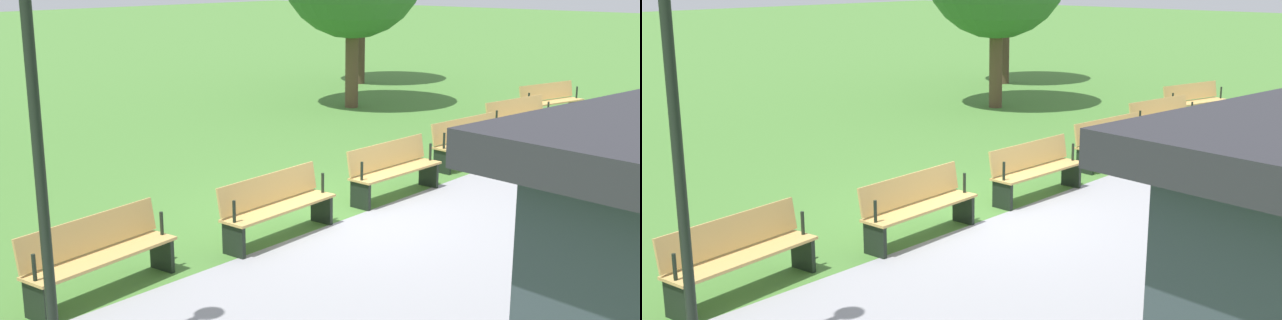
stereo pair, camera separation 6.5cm
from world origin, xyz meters
The scene contains 9 objects.
ground_plane centered at (0.00, 0.00, 0.00)m, with size 120.00×120.00×0.00m, color #477A33.
path_paving centered at (0.00, 2.15, 0.00)m, with size 33.83×4.08×0.01m, color #939399.
bench_0 centered at (-9.47, -1.21, 0.48)m, with size 1.98×0.92×0.89m.
bench_1 centered at (-6.80, -0.65, 0.48)m, with size 1.98×0.80×0.89m.
bench_2 centered at (-4.09, -0.28, 0.48)m, with size 1.97×0.67×0.89m.
bench_3 centered at (-1.37, -0.09, 0.48)m, with size 1.94×0.54×0.89m.
bench_4 centered at (1.37, -0.09, 0.48)m, with size 1.94×0.54×0.89m.
bench_5 centered at (4.09, -0.28, 0.48)m, with size 1.97×0.67×0.89m.
lamp_post centered at (5.44, 1.03, 3.07)m, with size 0.32×0.32×4.49m.
Camera 2 is at (8.78, 7.31, 3.65)m, focal length 44.27 mm.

